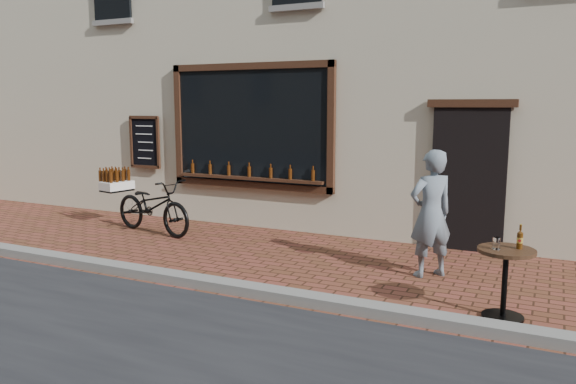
% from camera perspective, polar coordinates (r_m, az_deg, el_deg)
% --- Properties ---
extents(ground, '(90.00, 90.00, 0.00)m').
position_cam_1_polar(ground, '(6.61, -3.97, -10.99)').
color(ground, '#5B311D').
rests_on(ground, ground).
extents(kerb, '(90.00, 0.25, 0.12)m').
position_cam_1_polar(kerb, '(6.76, -3.13, -9.99)').
color(kerb, slate).
rests_on(kerb, ground).
extents(cargo_bicycle, '(2.25, 1.02, 1.04)m').
position_cam_1_polar(cargo_bicycle, '(10.12, -13.71, -1.29)').
color(cargo_bicycle, black).
rests_on(cargo_bicycle, ground).
extents(bistro_table, '(0.59, 0.59, 1.01)m').
position_cam_1_polar(bistro_table, '(6.35, 21.24, -7.29)').
color(bistro_table, black).
rests_on(bistro_table, ground).
extents(pedestrian, '(0.72, 0.71, 1.68)m').
position_cam_1_polar(pedestrian, '(7.54, 14.31, -2.14)').
color(pedestrian, slate).
rests_on(pedestrian, ground).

